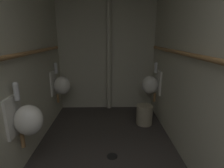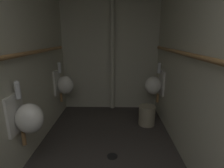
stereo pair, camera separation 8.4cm
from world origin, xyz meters
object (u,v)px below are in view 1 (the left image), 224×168
(urinal_left_far, at_px, (61,85))
(floor_drain, at_px, (112,156))
(urinal_left_mid, at_px, (27,119))
(waste_bin, at_px, (144,115))
(standpipe_back_wall, at_px, (109,45))
(urinal_right_mid, at_px, (151,84))

(urinal_left_far, distance_m, floor_drain, 1.61)
(urinal_left_mid, relative_size, waste_bin, 2.17)
(urinal_left_mid, distance_m, urinal_left_far, 1.38)
(standpipe_back_wall, xyz_separation_m, floor_drain, (0.04, -1.58, -1.36))
(urinal_right_mid, xyz_separation_m, floor_drain, (-0.75, -1.16, -0.66))
(standpipe_back_wall, bearing_deg, waste_bin, -47.74)
(urinal_left_mid, height_order, waste_bin, urinal_left_mid)
(urinal_left_far, bearing_deg, standpipe_back_wall, 26.39)
(standpipe_back_wall, bearing_deg, floor_drain, -88.57)
(urinal_left_far, height_order, urinal_right_mid, same)
(urinal_right_mid, xyz_separation_m, standpipe_back_wall, (-0.79, 0.42, 0.70))
(floor_drain, bearing_deg, urinal_right_mid, 57.19)
(urinal_left_far, bearing_deg, floor_drain, -51.22)
(urinal_left_mid, bearing_deg, waste_bin, 36.68)
(standpipe_back_wall, distance_m, floor_drain, 2.09)
(urinal_right_mid, relative_size, floor_drain, 5.39)
(urinal_left_far, relative_size, urinal_right_mid, 1.00)
(urinal_left_mid, xyz_separation_m, urinal_left_far, (0.00, 1.38, 0.00))
(floor_drain, bearing_deg, standpipe_back_wall, 91.43)
(urinal_left_mid, xyz_separation_m, standpipe_back_wall, (0.88, 1.82, 0.70))
(standpipe_back_wall, bearing_deg, urinal_left_mid, -115.84)
(urinal_right_mid, distance_m, standpipe_back_wall, 1.14)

